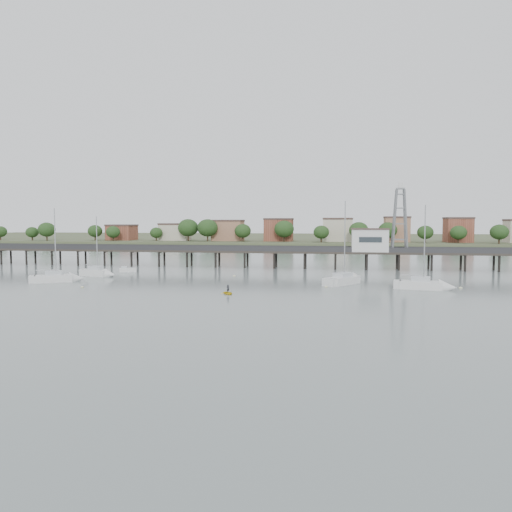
{
  "coord_description": "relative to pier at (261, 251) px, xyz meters",
  "views": [
    {
      "loc": [
        17.64,
        -55.46,
        11.01
      ],
      "look_at": [
        1.82,
        42.0,
        4.0
      ],
      "focal_mm": 35.0,
      "sensor_mm": 36.0,
      "label": 1
    }
  ],
  "objects": [
    {
      "name": "ground_plane",
      "position": [
        0.0,
        -60.0,
        -3.79
      ],
      "size": [
        500.0,
        500.0,
        0.0
      ],
      "primitive_type": "plane",
      "color": "slate",
      "rests_on": "ground"
    },
    {
      "name": "pier",
      "position": [
        0.0,
        0.0,
        0.0
      ],
      "size": [
        150.0,
        5.0,
        5.5
      ],
      "color": "#2D2823",
      "rests_on": "ground"
    },
    {
      "name": "pier_building",
      "position": [
        25.0,
        0.0,
        2.87
      ],
      "size": [
        8.4,
        5.4,
        5.3
      ],
      "color": "silver",
      "rests_on": "ground"
    },
    {
      "name": "lattice_tower",
      "position": [
        31.5,
        0.0,
        7.31
      ],
      "size": [
        3.2,
        3.2,
        15.5
      ],
      "color": "slate",
      "rests_on": "ground"
    },
    {
      "name": "sailboat_b",
      "position": [
        -28.49,
        -23.57,
        -3.15
      ],
      "size": [
        7.81,
        4.07,
        12.46
      ],
      "rotation": [
        0.0,
        0.0,
        -0.26
      ],
      "color": "white",
      "rests_on": "ground"
    },
    {
      "name": "sailboat_d",
      "position": [
        32.47,
        -32.84,
        -3.16
      ],
      "size": [
        9.0,
        3.96,
        14.33
      ],
      "rotation": [
        0.0,
        0.0,
        -0.17
      ],
      "color": "white",
      "rests_on": "ground"
    },
    {
      "name": "sailboat_c",
      "position": [
        19.65,
        -26.95,
        -3.16
      ],
      "size": [
        7.57,
        9.21,
        15.31
      ],
      "rotation": [
        0.0,
        0.0,
        0.96
      ],
      "color": "white",
      "rests_on": "ground"
    },
    {
      "name": "sailboat_a",
      "position": [
        -31.28,
        -32.88,
        -3.16
      ],
      "size": [
        8.58,
        6.37,
        13.97
      ],
      "rotation": [
        0.0,
        0.0,
        0.52
      ],
      "color": "white",
      "rests_on": "ground"
    },
    {
      "name": "white_tender",
      "position": [
        -26.87,
        -14.38,
        -3.37
      ],
      "size": [
        3.79,
        2.66,
        1.36
      ],
      "rotation": [
        0.0,
        0.0,
        0.38
      ],
      "color": "white",
      "rests_on": "ground"
    },
    {
      "name": "yellow_dinghy",
      "position": [
        1.55,
        -42.67,
        -3.79
      ],
      "size": [
        1.7,
        1.39,
        2.41
      ],
      "primitive_type": "imported",
      "rotation": [
        0.0,
        0.0,
        0.61
      ],
      "color": "yellow",
      "rests_on": "ground"
    },
    {
      "name": "dinghy_occupant",
      "position": [
        1.55,
        -42.67,
        -3.79
      ],
      "size": [
        0.48,
        1.16,
        0.27
      ],
      "primitive_type": "imported",
      "rotation": [
        0.0,
        0.0,
        3.2
      ],
      "color": "black",
      "rests_on": "ground"
    },
    {
      "name": "mooring_buoys",
      "position": [
        9.66,
        -27.2,
        -3.71
      ],
      "size": [
        61.81,
        26.76,
        0.39
      ],
      "color": "beige",
      "rests_on": "ground"
    },
    {
      "name": "far_shore",
      "position": [
        0.36,
        179.58,
        -2.85
      ],
      "size": [
        500.0,
        170.0,
        10.4
      ],
      "color": "#475133",
      "rests_on": "ground"
    }
  ]
}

